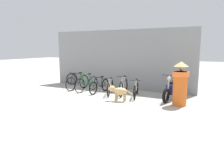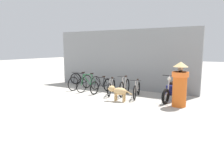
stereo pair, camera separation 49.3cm
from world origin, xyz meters
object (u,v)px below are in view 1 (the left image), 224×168
at_px(bicycle_0, 78,82).
at_px(motorcycle, 172,90).
at_px(bicycle_4, 123,87).
at_px(person_in_robes, 180,83).
at_px(bicycle_1, 87,84).
at_px(stray_dog, 118,91).
at_px(bicycle_2, 100,86).
at_px(spare_tire_left, 72,79).
at_px(bicycle_5, 136,90).
at_px(bicycle_3, 110,87).

relative_size(bicycle_0, motorcycle, 0.85).
bearing_deg(bicycle_4, person_in_robes, 63.31).
relative_size(bicycle_0, bicycle_1, 0.99).
bearing_deg(stray_dog, bicycle_0, -29.77).
relative_size(bicycle_2, stray_dog, 1.57).
xyz_separation_m(bicycle_4, motorcycle, (2.15, 0.08, 0.06)).
distance_m(stray_dog, spare_tire_left, 4.79).
relative_size(bicycle_2, bicycle_5, 0.99).
bearing_deg(motorcycle, bicycle_5, -77.46).
relative_size(bicycle_5, spare_tire_left, 2.51).
xyz_separation_m(bicycle_1, person_in_robes, (4.56, -0.61, 0.46)).
relative_size(bicycle_2, person_in_robes, 1.00).
distance_m(motorcycle, stray_dog, 2.22).
bearing_deg(bicycle_0, spare_tire_left, -125.18).
height_order(bicycle_1, motorcycle, motorcycle).
bearing_deg(bicycle_2, bicycle_3, 85.38).
distance_m(bicycle_2, motorcycle, 3.38).
bearing_deg(bicycle_2, bicycle_5, 92.42).
xyz_separation_m(bicycle_1, motorcycle, (4.12, 0.14, 0.04)).
bearing_deg(bicycle_0, bicycle_3, 88.97).
height_order(bicycle_1, person_in_robes, person_in_robes).
xyz_separation_m(bicycle_3, person_in_robes, (3.20, -0.51, 0.51)).
bearing_deg(spare_tire_left, bicycle_0, -41.46).
xyz_separation_m(bicycle_3, motorcycle, (2.75, 0.23, 0.09)).
bearing_deg(bicycle_5, bicycle_0, -109.22).
xyz_separation_m(bicycle_4, person_in_robes, (2.60, -0.67, 0.47)).
relative_size(bicycle_1, bicycle_3, 1.09).
bearing_deg(bicycle_5, stray_dog, -34.25).
distance_m(bicycle_0, bicycle_1, 0.69).
bearing_deg(bicycle_5, motorcycle, 80.86).
relative_size(bicycle_0, bicycle_5, 1.02).
relative_size(bicycle_3, bicycle_4, 0.95).
relative_size(bicycle_5, person_in_robes, 1.01).
relative_size(bicycle_3, stray_dog, 1.48).
bearing_deg(bicycle_3, spare_tire_left, -132.09).
height_order(bicycle_0, spare_tire_left, bicycle_0).
bearing_deg(bicycle_5, bicycle_1, -106.47).
bearing_deg(motorcycle, spare_tire_left, -94.65).
height_order(bicycle_0, bicycle_5, bicycle_0).
xyz_separation_m(bicycle_0, motorcycle, (4.78, -0.03, 0.05)).
height_order(bicycle_4, stray_dog, bicycle_4).
height_order(bicycle_2, bicycle_5, bicycle_2).
relative_size(motorcycle, person_in_robes, 1.22).
xyz_separation_m(bicycle_0, person_in_robes, (5.23, -0.77, 0.46)).
xyz_separation_m(bicycle_5, motorcycle, (1.51, 0.17, 0.09)).
xyz_separation_m(bicycle_4, spare_tire_left, (-3.88, 1.21, -0.04)).
xyz_separation_m(bicycle_4, stray_dog, (0.30, -1.14, 0.05)).
distance_m(motorcycle, spare_tire_left, 6.14).
relative_size(motorcycle, spare_tire_left, 3.03).
height_order(bicycle_4, bicycle_5, bicycle_4).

